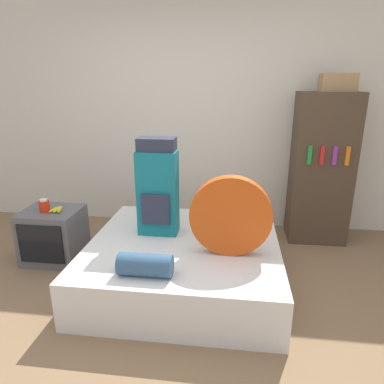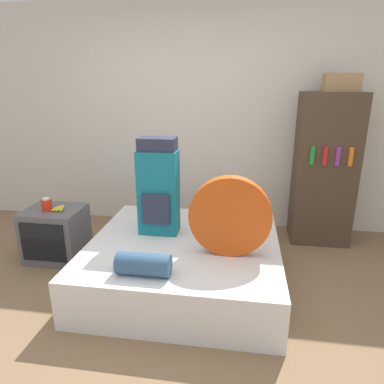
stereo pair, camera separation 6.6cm
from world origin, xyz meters
name	(u,v)px [view 1 (the left image)]	position (x,y,z in m)	size (l,w,h in m)	color
ground_plane	(155,325)	(0.00, 0.00, 0.00)	(16.00, 16.00, 0.00)	#846647
wall_back	(190,119)	(0.00, 2.03, 1.30)	(8.00, 0.05, 2.60)	silver
bed	(184,261)	(0.13, 0.61, 0.20)	(1.62, 1.58, 0.40)	white
backpack	(158,188)	(-0.12, 0.77, 0.82)	(0.35, 0.24, 0.87)	#14707F
tent_bag	(231,216)	(0.53, 0.44, 0.72)	(0.64, 0.10, 0.64)	#D14C14
sleeping_roll	(145,265)	(-0.06, 0.03, 0.48)	(0.39, 0.16, 0.16)	#33567A
television	(54,235)	(-1.22, 0.85, 0.26)	(0.54, 0.48, 0.53)	#5B5B60
canister	(44,206)	(-1.25, 0.81, 0.58)	(0.10, 0.10, 0.13)	red
banana_bunch	(58,209)	(-1.14, 0.84, 0.54)	(0.13, 0.16, 0.03)	yellow
bookshelf	(321,169)	(1.48, 1.71, 0.81)	(0.61, 0.45, 1.62)	#473828
cardboard_box	(338,82)	(1.55, 1.73, 1.71)	(0.34, 0.23, 0.18)	#A88456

